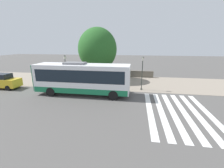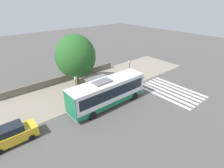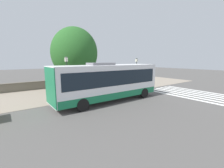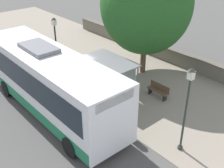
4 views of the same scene
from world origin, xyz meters
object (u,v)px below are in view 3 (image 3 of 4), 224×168
at_px(street_lamp_far, 136,71).
at_px(bus, 108,81).
at_px(bench, 102,85).
at_px(street_lamp_near, 67,75).
at_px(pedestrian, 129,84).
at_px(shade_tree, 75,53).
at_px(bus_shelter, 96,76).

bearing_deg(street_lamp_far, bus, -67.13).
bearing_deg(bench, street_lamp_near, -61.55).
height_order(bus, bench, bus).
xyz_separation_m(pedestrian, shade_tree, (-5.79, -4.40, 3.78)).
height_order(bus, bus_shelter, bus).
bearing_deg(street_lamp_near, pedestrian, 84.64).
xyz_separation_m(bus_shelter, shade_tree, (-3.75, -1.02, 2.82)).
distance_m(bus_shelter, shade_tree, 4.80).
bearing_deg(bus, shade_tree, -179.18).
xyz_separation_m(bus, pedestrian, (-1.64, 4.30, -0.86)).
bearing_deg(shade_tree, bench, 58.87).
xyz_separation_m(bus, street_lamp_far, (-2.82, 6.69, 0.58)).
xyz_separation_m(pedestrian, street_lamp_near, (-0.69, -7.39, 1.48)).
relative_size(pedestrian, street_lamp_far, 0.42).
bearing_deg(shade_tree, pedestrian, 37.25).
bearing_deg(bus_shelter, bus, -13.92).
height_order(bus_shelter, pedestrian, bus_shelter).
height_order(pedestrian, street_lamp_far, street_lamp_far).
bearing_deg(pedestrian, bench, -160.97).
relative_size(bus, bus_shelter, 3.15).
xyz_separation_m(bus, bus_shelter, (-3.68, 0.91, 0.10)).
relative_size(street_lamp_near, street_lamp_far, 1.02).
height_order(bench, street_lamp_near, street_lamp_near).
height_order(bench, shade_tree, shade_tree).
bearing_deg(street_lamp_far, street_lamp_near, -87.14).
height_order(bus_shelter, shade_tree, shade_tree).
bearing_deg(street_lamp_far, pedestrian, -63.76).
xyz_separation_m(bus, bench, (-5.60, 2.93, -1.43)).
bearing_deg(bus_shelter, bench, 133.49).
distance_m(pedestrian, shade_tree, 8.20).
bearing_deg(street_lamp_near, bus, 52.92).
bearing_deg(street_lamp_far, shade_tree, -124.15).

